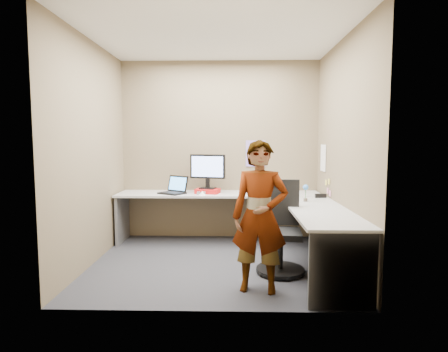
{
  "coord_description": "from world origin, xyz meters",
  "views": [
    {
      "loc": [
        0.21,
        -4.46,
        1.5
      ],
      "look_at": [
        0.09,
        0.25,
        1.05
      ],
      "focal_mm": 30.0,
      "sensor_mm": 36.0,
      "label": 1
    }
  ],
  "objects_px": {
    "office_chair": "(281,235)",
    "person": "(260,217)",
    "monitor": "(208,168)",
    "desk": "(251,210)"
  },
  "relations": [
    {
      "from": "person",
      "to": "desk",
      "type": "bearing_deg",
      "value": 100.92
    },
    {
      "from": "desk",
      "to": "office_chair",
      "type": "xyz_separation_m",
      "value": [
        0.31,
        -0.66,
        -0.17
      ]
    },
    {
      "from": "monitor",
      "to": "person",
      "type": "bearing_deg",
      "value": -56.56
    },
    {
      "from": "desk",
      "to": "office_chair",
      "type": "distance_m",
      "value": 0.75
    },
    {
      "from": "office_chair",
      "to": "monitor",
      "type": "bearing_deg",
      "value": 131.66
    },
    {
      "from": "desk",
      "to": "person",
      "type": "relative_size",
      "value": 1.98
    },
    {
      "from": "office_chair",
      "to": "person",
      "type": "xyz_separation_m",
      "value": [
        -0.28,
        -0.56,
        0.33
      ]
    },
    {
      "from": "desk",
      "to": "person",
      "type": "height_order",
      "value": "person"
    },
    {
      "from": "office_chair",
      "to": "person",
      "type": "distance_m",
      "value": 0.7
    },
    {
      "from": "desk",
      "to": "monitor",
      "type": "height_order",
      "value": "monitor"
    }
  ]
}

